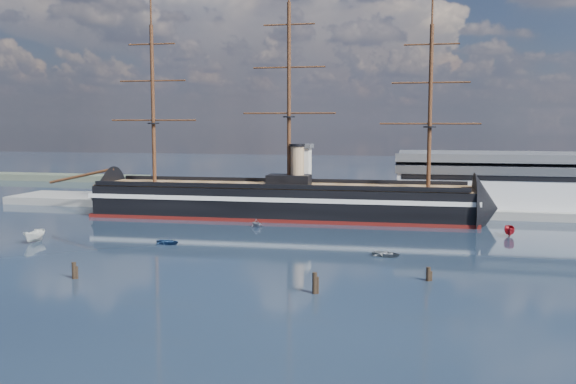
# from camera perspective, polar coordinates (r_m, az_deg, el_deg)

# --- Properties ---
(ground) EXTENTS (600.00, 600.00, 0.00)m
(ground) POSITION_cam_1_polar(r_m,az_deg,el_deg) (132.99, -2.87, -3.54)
(ground) COLOR black
(ground) RESTS_ON ground
(quay) EXTENTS (180.00, 18.00, 2.00)m
(quay) POSITION_cam_1_polar(r_m,az_deg,el_deg) (165.68, 3.85, -1.60)
(quay) COLOR slate
(quay) RESTS_ON ground
(warehouse) EXTENTS (63.00, 21.00, 11.60)m
(warehouse) POSITION_cam_1_polar(r_m,az_deg,el_deg) (168.24, 20.46, 0.88)
(warehouse) COLOR #B7BABC
(warehouse) RESTS_ON ground
(quay_tower) EXTENTS (5.00, 5.00, 15.00)m
(quay_tower) POSITION_cam_1_polar(r_m,az_deg,el_deg) (162.93, 1.28, 1.73)
(quay_tower) COLOR silver
(quay_tower) RESTS_ON ground
(warship) EXTENTS (113.13, 19.15, 53.94)m
(warship) POSITION_cam_1_polar(r_m,az_deg,el_deg) (151.84, -1.29, -0.77)
(warship) COLOR black
(warship) RESTS_ON ground
(motorboat_a) EXTENTS (7.10, 2.86, 2.80)m
(motorboat_a) POSITION_cam_1_polar(r_m,az_deg,el_deg) (130.71, -21.58, -4.15)
(motorboat_a) COLOR silver
(motorboat_a) RESTS_ON ground
(motorboat_b) EXTENTS (1.59, 2.98, 1.32)m
(motorboat_b) POSITION_cam_1_polar(r_m,az_deg,el_deg) (121.55, -10.61, -4.58)
(motorboat_b) COLOR navy
(motorboat_b) RESTS_ON ground
(motorboat_d) EXTENTS (5.17, 5.41, 1.92)m
(motorboat_d) POSITION_cam_1_polar(r_m,az_deg,el_deg) (138.91, -2.83, -3.12)
(motorboat_d) COLOR slate
(motorboat_d) RESTS_ON ground
(motorboat_e) EXTENTS (2.05, 3.24, 1.41)m
(motorboat_e) POSITION_cam_1_polar(r_m,az_deg,el_deg) (109.96, 8.73, -5.69)
(motorboat_e) COLOR slate
(motorboat_e) RESTS_ON ground
(motorboat_f) EXTENTS (6.46, 2.84, 2.51)m
(motorboat_f) POSITION_cam_1_polar(r_m,az_deg,el_deg) (134.77, 19.09, -3.75)
(motorboat_f) COLOR #A3151E
(motorboat_f) RESTS_ON ground
(piling_near_left) EXTENTS (0.64, 0.64, 3.14)m
(piling_near_left) POSITION_cam_1_polar(r_m,az_deg,el_deg) (98.74, -18.46, -7.33)
(piling_near_left) COLOR black
(piling_near_left) RESTS_ON ground
(piling_near_right) EXTENTS (0.64, 0.64, 3.57)m
(piling_near_right) POSITION_cam_1_polar(r_m,az_deg,el_deg) (85.99, 2.38, -9.02)
(piling_near_right) COLOR black
(piling_near_right) RESTS_ON ground
(piling_far_right) EXTENTS (0.64, 0.64, 2.71)m
(piling_far_right) POSITION_cam_1_polar(r_m,az_deg,el_deg) (94.67, 12.36, -7.73)
(piling_far_right) COLOR black
(piling_far_right) RESTS_ON ground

